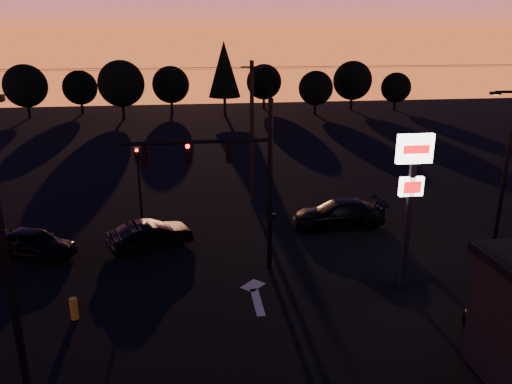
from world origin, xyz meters
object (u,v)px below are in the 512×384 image
Objects in this scene: pylon_sign at (412,179)px; car_mid at (151,235)px; car_left at (34,243)px; parking_lot_light at (1,232)px; streetlight at (506,161)px; bollard at (74,309)px; car_right at (339,214)px; traffic_signal_mast at (234,169)px; secondary_signal at (138,173)px.

pylon_sign is 13.24m from car_mid.
parking_lot_light is at bearing -143.31° from car_left.
car_mid is at bearing 153.09° from pylon_sign.
bollard is at bearing -167.06° from streetlight.
pylon_sign is (14.50, 4.50, -0.36)m from parking_lot_light.
streetlight is 18.56m from car_mid.
streetlight is 24.10m from car_left.
pylon_sign is 1.28× the size of car_right.
traffic_signal_mast is 1.97× the size of secondary_signal.
streetlight is at bearing -70.12° from car_left.
car_left reaches higher than car_mid.
secondary_signal is 14.90m from parking_lot_light.
bollard is (0.75, 3.75, -4.83)m from parking_lot_light.
traffic_signal_mast reaches higher than car_right.
parking_lot_light is 11.64m from car_mid.
pylon_sign is at bearing -138.78° from car_mid.
traffic_signal_mast is at bearing -149.76° from car_mid.
parking_lot_light reaches higher than pylon_sign.
secondary_signal reaches higher than car_left.
car_mid is 10.58m from car_right.
secondary_signal is (-4.90, 7.49, -2.07)m from traffic_signal_mast.
car_left is at bearing 163.31° from traffic_signal_mast.
parking_lot_light is (-7.40, -6.99, 0.33)m from traffic_signal_mast.
parking_lot_light reaches higher than traffic_signal_mast.
car_left is 0.79× the size of car_right.
streetlight is 21.57m from bollard.
traffic_signal_mast is at bearing 160.64° from pylon_sign.
car_right is (13.78, 11.67, -4.50)m from parking_lot_light.
parking_lot_light is 2.18× the size of car_left.
secondary_signal reaches higher than car_right.
parking_lot_light reaches higher than bollard.
traffic_signal_mast is at bearing 25.95° from bollard.
bollard is 15.25m from car_right.
car_left reaches higher than bollard.
pylon_sign is 1.60× the size of car_mid.
pylon_sign reaches higher than secondary_signal.
car_mid is at bearing 68.26° from bollard.
car_right is at bearing -60.53° from car_left.
streetlight is at bearing 21.65° from parking_lot_light.
secondary_signal is 19.89m from streetlight.
secondary_signal is at bearing 123.19° from traffic_signal_mast.
pylon_sign reaches higher than car_mid.
bollard is at bearing -154.05° from traffic_signal_mast.
streetlight reaches higher than secondary_signal.
secondary_signal is at bearing 162.44° from streetlight.
parking_lot_light is 10.31× the size of bollard.
streetlight is at bearing 12.94° from bollard.
pylon_sign is at bearing -39.77° from secondary_signal.
pylon_sign is (7.10, -2.49, -0.02)m from traffic_signal_mast.
car_right is (-7.62, 3.17, -3.65)m from streetlight.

